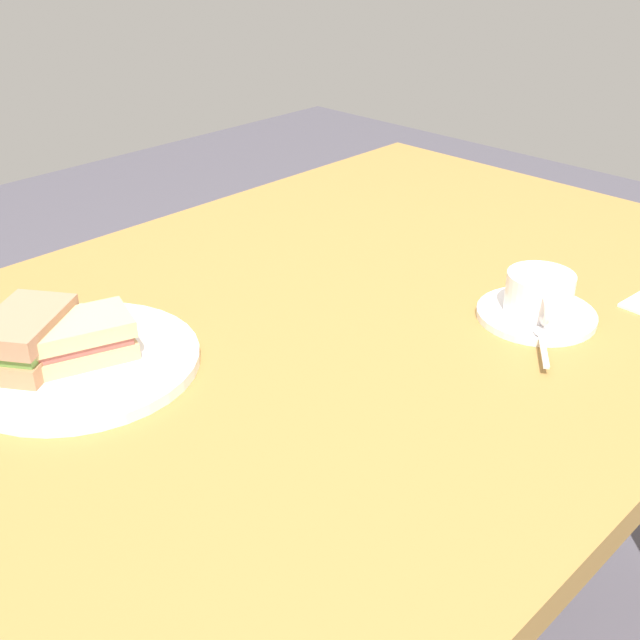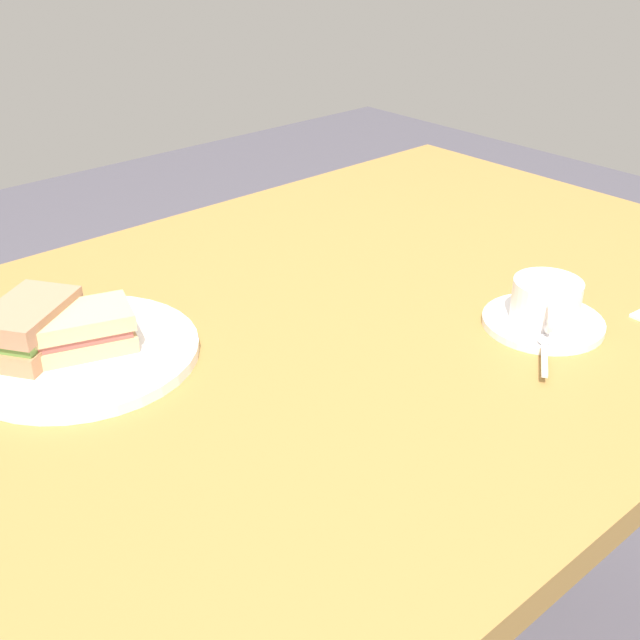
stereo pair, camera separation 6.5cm
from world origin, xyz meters
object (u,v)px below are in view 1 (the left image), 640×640
Objects in this scene: dining_table at (360,363)px; sandwich_back at (27,338)px; coffee_cup at (540,292)px; sandwich_plate at (79,362)px; spoon at (542,339)px; coffee_saucer at (536,315)px; sandwich_front at (79,339)px.

sandwich_back reaches higher than dining_table.
sandwich_back is at bearing 145.78° from coffee_cup.
sandwich_plate is at bearing 160.86° from dining_table.
dining_table is at bearing 121.24° from coffee_cup.
coffee_cup is at bearing -33.94° from sandwich_plate.
sandwich_plate is 0.55m from spoon.
sandwich_back reaches higher than sandwich_plate.
coffee_cup is (0.48, -0.32, 0.03)m from sandwich_plate.
sandwich_plate is 1.82× the size of coffee_saucer.
coffee_cup is at bearing -33.81° from sandwich_front.
sandwich_front is 1.39× the size of coffee_cup.
sandwich_back is at bearing 145.91° from coffee_saucer.
spoon is at bearing -76.79° from dining_table.
sandwich_plate is 1.96× the size of sandwich_back.
sandwich_back reaches higher than coffee_cup.
sandwich_front reaches higher than spoon.
sandwich_back reaches higher than sandwich_front.
coffee_saucer is at bearing 35.11° from spoon.
coffee_cup is 0.08m from spoon.
dining_table is at bearing 103.21° from spoon.
coffee_saucer is at bearing -58.40° from dining_table.
dining_table is 0.25m from coffee_saucer.
sandwich_plate is 0.58m from coffee_saucer.
coffee_saucer is at bearing -33.67° from sandwich_front.
spoon is (-0.06, -0.04, -0.03)m from coffee_cup.
dining_table is 0.39m from sandwich_plate.
dining_table is 8.86× the size of sandwich_back.
sandwich_front reaches higher than coffee_saucer.
sandwich_back is 0.63m from coffee_saucer.
sandwich_plate is 2.04× the size of sandwich_front.
coffee_cup reaches higher than dining_table.
spoon is (0.42, -0.37, 0.01)m from sandwich_plate.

